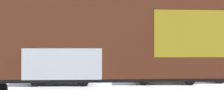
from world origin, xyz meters
name	(u,v)px	position (x,y,z in m)	size (l,w,h in m)	color
freight_car	(125,39)	(0.31, 0.00, 2.57)	(17.98, 3.98, 4.44)	#5B2B19
flagpole	(155,2)	(4.89, 11.65, 6.21)	(1.04, 1.36, 9.55)	silver
hillside	(85,34)	(-0.01, 57.39, 6.04)	(144.61, 42.69, 16.39)	silver
parked_car_black	(61,71)	(-2.66, 5.98, 0.85)	(4.12, 2.21, 1.68)	black
parked_car_tan	(163,70)	(3.70, 5.77, 0.82)	(4.24, 2.26, 1.61)	#9E8966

